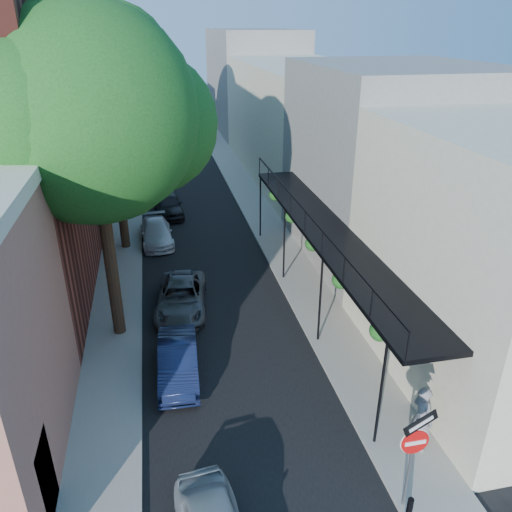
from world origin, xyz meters
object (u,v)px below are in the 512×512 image
oak_far (123,65)px  pedestrian (422,418)px  sign_post (414,445)px  bollard (409,512)px  parked_car_d (156,233)px  oak_near (106,118)px  parked_car_b (178,361)px  oak_mid (118,107)px  parked_car_e (168,204)px  parked_car_c (181,297)px

oak_far → pedestrian: 26.82m
sign_post → bollard: (-0.16, -0.47, -1.52)m
parked_car_d → bollard: bearing=-77.2°
oak_near → pedestrian: bearing=-44.8°
oak_far → pedestrian: oak_far is taller
parked_car_b → parked_car_d: size_ratio=0.94×
oak_mid → oak_far: bearing=89.6°
bollard → parked_car_e: bearing=101.3°
sign_post → parked_car_b: (-4.96, 6.11, -1.44)m
parked_car_e → sign_post: bearing=-82.4°
oak_mid → parked_car_b: size_ratio=2.82×
pedestrian → parked_car_c: bearing=24.4°
parked_car_d → parked_car_e: 4.23m
oak_near → bollard: bearing=-56.9°
parked_car_d → parked_car_e: (0.81, 4.15, 0.10)m
oak_mid → parked_car_d: oak_mid is taller
parked_car_c → oak_near: bearing=-145.7°
oak_mid → parked_car_b: (1.62, -11.15, -6.46)m
oak_mid → parked_car_c: (2.02, -6.95, -6.48)m
parked_car_b → parked_car_e: 15.52m
oak_mid → pedestrian: oak_mid is taller
parked_car_b → parked_car_d: 11.37m
parked_car_b → parked_car_c: size_ratio=0.86×
oak_mid → parked_car_d: (1.21, 0.22, -6.50)m
oak_far → parked_car_e: oak_far is taller
sign_post → pedestrian: size_ratio=1.50×
oak_mid → parked_car_c: size_ratio=2.44×
bollard → oak_mid: oak_mid is taller
sign_post → oak_far: bearing=103.9°
bollard → oak_mid: size_ratio=0.08×
bollard → oak_near: (-6.37, 9.76, 7.36)m
pedestrian → parked_car_d: bearing=13.3°
oak_mid → oak_far: 9.12m
parked_car_e → oak_near: bearing=-103.3°
oak_mid → parked_car_e: (2.02, 4.37, -6.40)m
oak_near → oak_far: oak_far is taller
bollard → parked_car_e: (-4.40, 22.10, 0.14)m
sign_post → parked_car_c: bearing=113.9°
parked_car_c → pedestrian: pedestrian is taller
oak_mid → parked_car_c: bearing=-73.8°
oak_near → oak_far: 17.01m
sign_post → parked_car_d: (-5.37, 17.47, -1.48)m
oak_far → parked_car_c: bearing=-83.0°
parked_car_b → parked_car_d: parked_car_b is taller
oak_near → parked_car_c: size_ratio=2.73×
bollard → parked_car_d: 18.69m
oak_far → parked_car_d: bearing=-82.6°
bollard → parked_car_e: size_ratio=0.21×
sign_post → pedestrian: 2.22m
bollard → parked_car_d: parked_car_d is taller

